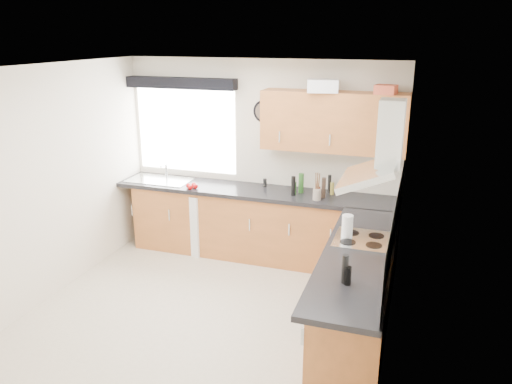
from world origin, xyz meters
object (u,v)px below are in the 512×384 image
(washing_machine, at_px, (194,219))
(upper_cabinets, at_px, (333,122))
(oven, at_px, (359,286))
(extractor_hood, at_px, (380,153))

(washing_machine, bearing_deg, upper_cabinets, 17.64)
(upper_cabinets, xyz_separation_m, washing_machine, (-1.81, -0.10, -1.39))
(oven, relative_size, extractor_hood, 1.09)
(oven, bearing_deg, washing_machine, 152.63)
(oven, distance_m, washing_machine, 2.65)
(oven, bearing_deg, extractor_hood, -0.00)
(upper_cabinets, relative_size, washing_machine, 2.08)
(oven, height_order, extractor_hood, extractor_hood)
(extractor_hood, relative_size, washing_machine, 0.96)
(oven, distance_m, extractor_hood, 1.35)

